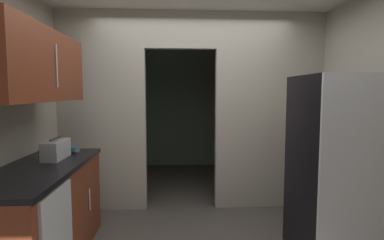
% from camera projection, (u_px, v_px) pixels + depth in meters
% --- Properties ---
extents(kitchen_partition, '(3.48, 0.12, 2.60)m').
position_uv_depth(kitchen_partition, '(196.00, 107.00, 4.04)').
color(kitchen_partition, '#ADA899').
rests_on(kitchen_partition, ground).
extents(adjoining_room_shell, '(3.48, 2.53, 2.60)m').
position_uv_depth(adjoining_room_shell, '(187.00, 106.00, 5.79)').
color(adjoining_room_shell, slate).
rests_on(adjoining_room_shell, ground).
extents(refrigerator, '(0.81, 0.79, 1.71)m').
position_uv_depth(refrigerator, '(343.00, 169.00, 2.81)').
color(refrigerator, black).
rests_on(refrigerator, ground).
extents(lower_cabinet_run, '(0.65, 1.68, 0.92)m').
position_uv_depth(lower_cabinet_run, '(42.00, 217.00, 2.69)').
color(lower_cabinet_run, maroon).
rests_on(lower_cabinet_run, ground).
extents(upper_cabinet_counterside, '(0.36, 1.51, 0.61)m').
position_uv_depth(upper_cabinet_counterside, '(35.00, 66.00, 2.57)').
color(upper_cabinet_counterside, maroon).
extents(boombox, '(0.17, 0.38, 0.21)m').
position_uv_depth(boombox, '(56.00, 150.00, 2.94)').
color(boombox, '#B2B2B7').
rests_on(boombox, lower_cabinet_run).
extents(book_stack, '(0.13, 0.15, 0.06)m').
position_uv_depth(book_stack, '(73.00, 150.00, 3.27)').
color(book_stack, '#8C3893').
rests_on(book_stack, lower_cabinet_run).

